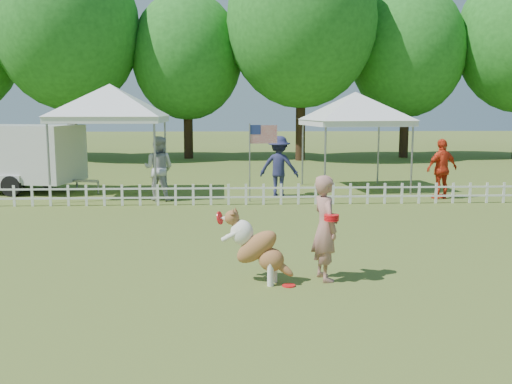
{
  "coord_description": "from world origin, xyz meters",
  "views": [
    {
      "loc": [
        -0.68,
        -9.03,
        2.72
      ],
      "look_at": [
        -0.19,
        2.0,
        1.1
      ],
      "focal_mm": 40.0,
      "sensor_mm": 36.0,
      "label": 1
    }
  ],
  "objects_px": {
    "canopy_tent_right": "(354,142)",
    "cargo_trailer": "(15,158)",
    "spectator_b": "(279,166)",
    "spectator_c": "(442,169)",
    "spectator_a": "(159,168)",
    "handler": "(325,228)",
    "dog": "(258,247)",
    "canopy_tent_left": "(112,141)",
    "flag_pole": "(250,163)",
    "frisbee_on_turf": "(289,285)"
  },
  "relations": [
    {
      "from": "dog",
      "to": "cargo_trailer",
      "type": "bearing_deg",
      "value": 146.14
    },
    {
      "from": "frisbee_on_turf",
      "to": "spectator_b",
      "type": "xyz_separation_m",
      "value": [
        0.62,
        9.16,
        0.93
      ]
    },
    {
      "from": "handler",
      "to": "dog",
      "type": "height_order",
      "value": "handler"
    },
    {
      "from": "handler",
      "to": "dog",
      "type": "relative_size",
      "value": 1.47
    },
    {
      "from": "handler",
      "to": "canopy_tent_left",
      "type": "relative_size",
      "value": 0.5
    },
    {
      "from": "spectator_c",
      "to": "handler",
      "type": "bearing_deg",
      "value": 39.59
    },
    {
      "from": "cargo_trailer",
      "to": "canopy_tent_left",
      "type": "bearing_deg",
      "value": -2.63
    },
    {
      "from": "spectator_b",
      "to": "spectator_c",
      "type": "distance_m",
      "value": 4.94
    },
    {
      "from": "handler",
      "to": "canopy_tent_right",
      "type": "height_order",
      "value": "canopy_tent_right"
    },
    {
      "from": "spectator_a",
      "to": "spectator_c",
      "type": "distance_m",
      "value": 8.53
    },
    {
      "from": "flag_pole",
      "to": "canopy_tent_left",
      "type": "bearing_deg",
      "value": 150.77
    },
    {
      "from": "canopy_tent_right",
      "to": "handler",
      "type": "bearing_deg",
      "value": -111.58
    },
    {
      "from": "frisbee_on_turf",
      "to": "spectator_c",
      "type": "relative_size",
      "value": 0.11
    },
    {
      "from": "cargo_trailer",
      "to": "frisbee_on_turf",
      "type": "bearing_deg",
      "value": -39.37
    },
    {
      "from": "canopy_tent_right",
      "to": "spectator_b",
      "type": "height_order",
      "value": "canopy_tent_right"
    },
    {
      "from": "frisbee_on_turf",
      "to": "cargo_trailer",
      "type": "bearing_deg",
      "value": 127.02
    },
    {
      "from": "frisbee_on_turf",
      "to": "flag_pole",
      "type": "distance_m",
      "value": 8.22
    },
    {
      "from": "spectator_b",
      "to": "spectator_a",
      "type": "bearing_deg",
      "value": 24.55
    },
    {
      "from": "cargo_trailer",
      "to": "flag_pole",
      "type": "distance_m",
      "value": 8.02
    },
    {
      "from": "handler",
      "to": "spectator_a",
      "type": "distance_m",
      "value": 8.96
    },
    {
      "from": "cargo_trailer",
      "to": "spectator_a",
      "type": "xyz_separation_m",
      "value": [
        4.94,
        -2.06,
        -0.16
      ]
    },
    {
      "from": "spectator_b",
      "to": "spectator_c",
      "type": "relative_size",
      "value": 1.03
    },
    {
      "from": "handler",
      "to": "spectator_c",
      "type": "xyz_separation_m",
      "value": [
        4.9,
        8.09,
        0.07
      ]
    },
    {
      "from": "canopy_tent_left",
      "to": "cargo_trailer",
      "type": "relative_size",
      "value": 0.67
    },
    {
      "from": "dog",
      "to": "spectator_b",
      "type": "height_order",
      "value": "spectator_b"
    },
    {
      "from": "spectator_b",
      "to": "spectator_c",
      "type": "xyz_separation_m",
      "value": [
        4.88,
        -0.74,
        -0.03
      ]
    },
    {
      "from": "dog",
      "to": "canopy_tent_left",
      "type": "distance_m",
      "value": 10.33
    },
    {
      "from": "cargo_trailer",
      "to": "canopy_tent_right",
      "type": "bearing_deg",
      "value": 13.52
    },
    {
      "from": "spectator_a",
      "to": "handler",
      "type": "bearing_deg",
      "value": 129.73
    },
    {
      "from": "canopy_tent_left",
      "to": "spectator_a",
      "type": "distance_m",
      "value": 2.06
    },
    {
      "from": "canopy_tent_right",
      "to": "cargo_trailer",
      "type": "xyz_separation_m",
      "value": [
        -11.25,
        0.02,
        -0.48
      ]
    },
    {
      "from": "frisbee_on_turf",
      "to": "spectator_c",
      "type": "xyz_separation_m",
      "value": [
        5.5,
        8.41,
        0.9
      ]
    },
    {
      "from": "flag_pole",
      "to": "spectator_c",
      "type": "distance_m",
      "value": 5.84
    },
    {
      "from": "handler",
      "to": "spectator_c",
      "type": "bearing_deg",
      "value": -44.02
    },
    {
      "from": "canopy_tent_right",
      "to": "cargo_trailer",
      "type": "distance_m",
      "value": 11.26
    },
    {
      "from": "handler",
      "to": "spectator_c",
      "type": "height_order",
      "value": "spectator_c"
    },
    {
      "from": "canopy_tent_left",
      "to": "spectator_c",
      "type": "height_order",
      "value": "canopy_tent_left"
    },
    {
      "from": "canopy_tent_right",
      "to": "spectator_a",
      "type": "distance_m",
      "value": 6.66
    },
    {
      "from": "canopy_tent_right",
      "to": "flag_pole",
      "type": "height_order",
      "value": "canopy_tent_right"
    },
    {
      "from": "canopy_tent_left",
      "to": "spectator_c",
      "type": "bearing_deg",
      "value": -7.46
    },
    {
      "from": "canopy_tent_right",
      "to": "spectator_c",
      "type": "bearing_deg",
      "value": -50.84
    },
    {
      "from": "spectator_c",
      "to": "dog",
      "type": "bearing_deg",
      "value": 34.73
    },
    {
      "from": "handler",
      "to": "canopy_tent_left",
      "type": "distance_m",
      "value": 10.67
    },
    {
      "from": "flag_pole",
      "to": "dog",
      "type": "bearing_deg",
      "value": -101.43
    },
    {
      "from": "cargo_trailer",
      "to": "spectator_c",
      "type": "xyz_separation_m",
      "value": [
        13.48,
        -2.16,
        -0.21
      ]
    },
    {
      "from": "dog",
      "to": "cargo_trailer",
      "type": "xyz_separation_m",
      "value": [
        -7.5,
        10.37,
        0.54
      ]
    },
    {
      "from": "handler",
      "to": "frisbee_on_turf",
      "type": "relative_size",
      "value": 8.14
    },
    {
      "from": "handler",
      "to": "dog",
      "type": "distance_m",
      "value": 1.12
    },
    {
      "from": "flag_pole",
      "to": "spectator_b",
      "type": "height_order",
      "value": "flag_pole"
    },
    {
      "from": "spectator_b",
      "to": "dog",
      "type": "bearing_deg",
      "value": 97.6
    }
  ]
}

